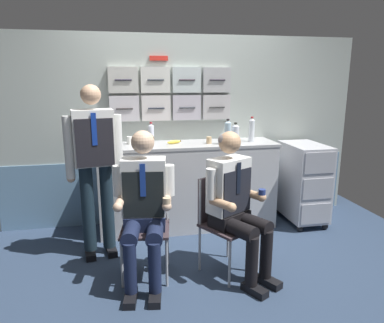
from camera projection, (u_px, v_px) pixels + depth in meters
ground at (210, 277)px, 3.09m from camera, size 4.80×4.80×0.04m
galley_bulkhead at (181, 131)px, 4.15m from camera, size 4.20×0.14×2.15m
galley_counter at (188, 186)px, 4.02m from camera, size 1.98×0.53×0.97m
service_trolley at (303, 181)px, 4.15m from camera, size 0.40×0.65×0.94m
folding_chair_left at (146, 215)px, 3.07m from camera, size 0.45×0.46×0.84m
crew_member_left at (144, 202)px, 2.87m from camera, size 0.50×0.65×1.26m
folding_chair_right at (222, 213)px, 3.11m from camera, size 0.55×0.55×0.84m
crew_member_right at (236, 200)px, 2.95m from camera, size 0.58×0.67×1.25m
crew_member_standing at (95, 159)px, 3.26m from camera, size 0.51×0.30×1.62m
water_bottle_blue_cap at (252, 130)px, 4.01m from camera, size 0.07×0.07×0.28m
water_bottle_clear at (151, 134)px, 3.88m from camera, size 0.06×0.06×0.24m
water_bottle_short at (235, 134)px, 3.88m from camera, size 0.08×0.08×0.23m
water_bottle_tall at (228, 132)px, 3.84m from camera, size 0.07×0.07×0.27m
paper_cup_blue at (145, 139)px, 3.97m from camera, size 0.07×0.07×0.07m
coffee_cup_white at (130, 140)px, 3.86m from camera, size 0.06×0.06×0.08m
coffee_cup_spare at (209, 140)px, 3.90m from camera, size 0.06×0.06×0.07m
snack_banana at (174, 142)px, 3.88m from camera, size 0.17×0.10×0.04m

